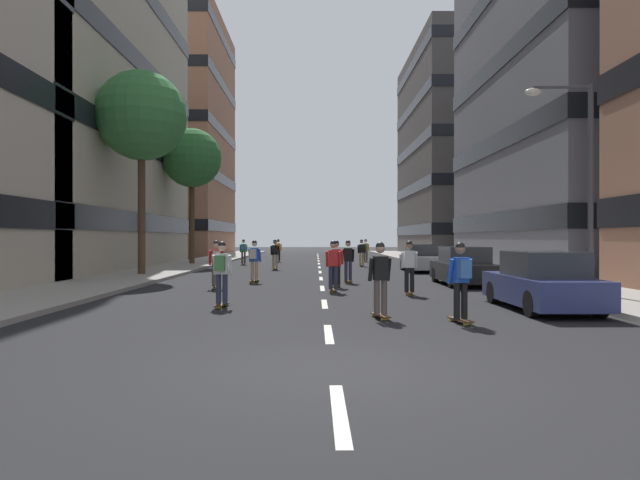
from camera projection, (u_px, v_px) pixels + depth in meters
ground_plane at (320, 268)px, 35.03m from camera, size 161.55×161.55×0.00m
sidewalk_left at (191, 265)px, 38.32m from camera, size 3.65×74.04×0.14m
sidewalk_right at (447, 264)px, 38.46m from camera, size 3.65×74.04×0.14m
lane_markings at (319, 267)px, 36.10m from camera, size 0.16×62.20×0.01m
building_left_far at (147, 137)px, 63.14m from camera, size 17.06×18.53×25.99m
building_right_mid at (635, 72)px, 34.15m from camera, size 17.06×20.02×23.44m
building_right_far at (488, 152)px, 63.45m from camera, size 17.06×22.11×22.76m
parked_car_near at (542, 283)px, 14.78m from camera, size 1.82×4.40×1.52m
parked_car_mid at (464, 267)px, 22.59m from camera, size 1.82×4.40×1.52m
parked_car_far at (421, 259)px, 31.57m from camera, size 1.82×4.40×1.52m
street_tree_near at (192, 159)px, 38.67m from camera, size 3.99×3.99×9.16m
street_tree_mid at (141, 116)px, 27.46m from camera, size 4.32×4.32×9.79m
streetlamp_right at (579, 165)px, 17.65m from camera, size 2.13×0.30×6.50m
skater_0 at (461, 277)px, 12.44m from camera, size 0.57×0.92×1.78m
skater_1 at (222, 270)px, 15.29m from camera, size 0.55×0.92×1.78m
skater_2 at (348, 259)px, 23.67m from camera, size 0.56×0.92×1.78m
skater_3 at (366, 249)px, 44.58m from camera, size 0.55×0.92×1.78m
skater_4 at (333, 263)px, 19.66m from camera, size 0.55×0.91×1.78m
skater_5 at (409, 265)px, 18.61m from camera, size 0.55×0.91×1.78m
skater_6 at (362, 251)px, 37.39m from camera, size 0.56×0.92×1.78m
skater_7 at (336, 261)px, 21.54m from camera, size 0.57×0.92×1.78m
skater_8 at (254, 258)px, 23.77m from camera, size 0.57×0.92×1.78m
skater_9 at (243, 250)px, 39.62m from camera, size 0.54×0.91×1.78m
skater_10 at (278, 249)px, 44.01m from camera, size 0.54×0.91×1.78m
skater_11 at (275, 252)px, 33.29m from camera, size 0.54×0.91×1.78m
skater_12 at (216, 261)px, 20.94m from camera, size 0.57×0.92×1.78m
skater_13 at (380, 276)px, 13.18m from camera, size 0.57×0.92×1.78m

